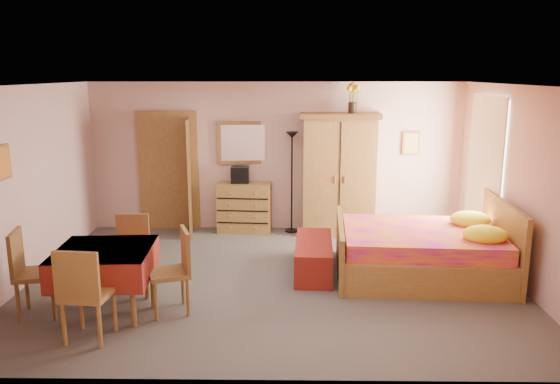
{
  "coord_description": "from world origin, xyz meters",
  "views": [
    {
      "loc": [
        0.2,
        -7.01,
        2.76
      ],
      "look_at": [
        0.1,
        0.3,
        1.15
      ],
      "focal_mm": 35.0,
      "sensor_mm": 36.0,
      "label": 1
    }
  ],
  "objects_px": {
    "dining_table": "(106,281)",
    "chair_east": "(169,272)",
    "bed": "(421,238)",
    "chair_west": "(38,273)",
    "bench": "(314,257)",
    "chair_south": "(88,292)",
    "stereo": "(240,175)",
    "chair_north": "(130,253)",
    "sunflower_vase": "(353,98)",
    "wall_mirror": "(245,143)",
    "floor_lamp": "(292,183)",
    "chest_of_drawers": "(245,207)",
    "wardrobe": "(339,174)"
  },
  "relations": [
    {
      "from": "chest_of_drawers",
      "to": "wardrobe",
      "type": "bearing_deg",
      "value": 1.3
    },
    {
      "from": "chair_south",
      "to": "wall_mirror",
      "type": "bearing_deg",
      "value": 77.99
    },
    {
      "from": "bed",
      "to": "chair_south",
      "type": "relative_size",
      "value": 2.22
    },
    {
      "from": "bed",
      "to": "chair_north",
      "type": "distance_m",
      "value": 3.9
    },
    {
      "from": "bed",
      "to": "chair_west",
      "type": "height_order",
      "value": "bed"
    },
    {
      "from": "bed",
      "to": "chair_north",
      "type": "bearing_deg",
      "value": -168.86
    },
    {
      "from": "dining_table",
      "to": "chair_west",
      "type": "xyz_separation_m",
      "value": [
        -0.76,
        -0.07,
        0.12
      ]
    },
    {
      "from": "stereo",
      "to": "chair_north",
      "type": "relative_size",
      "value": 0.33
    },
    {
      "from": "chair_south",
      "to": "chair_east",
      "type": "relative_size",
      "value": 1.05
    },
    {
      "from": "floor_lamp",
      "to": "sunflower_vase",
      "type": "relative_size",
      "value": 3.5
    },
    {
      "from": "stereo",
      "to": "dining_table",
      "type": "xyz_separation_m",
      "value": [
        -1.27,
        -3.41,
        -0.62
      ]
    },
    {
      "from": "wardrobe",
      "to": "chair_west",
      "type": "relative_size",
      "value": 2.05
    },
    {
      "from": "bed",
      "to": "chair_east",
      "type": "xyz_separation_m",
      "value": [
        -3.2,
        -1.24,
        -0.04
      ]
    },
    {
      "from": "wardrobe",
      "to": "sunflower_vase",
      "type": "distance_m",
      "value": 1.31
    },
    {
      "from": "chair_west",
      "to": "stereo",
      "type": "bearing_deg",
      "value": 138.33
    },
    {
      "from": "chair_east",
      "to": "chair_north",
      "type": "bearing_deg",
      "value": 21.93
    },
    {
      "from": "chest_of_drawers",
      "to": "chair_north",
      "type": "bearing_deg",
      "value": -111.89
    },
    {
      "from": "chair_west",
      "to": "chair_east",
      "type": "distance_m",
      "value": 1.49
    },
    {
      "from": "bench",
      "to": "chair_south",
      "type": "xyz_separation_m",
      "value": [
        -2.45,
        -1.99,
        0.29
      ]
    },
    {
      "from": "chair_north",
      "to": "chair_east",
      "type": "distance_m",
      "value": 1.0
    },
    {
      "from": "chest_of_drawers",
      "to": "chair_north",
      "type": "relative_size",
      "value": 0.98
    },
    {
      "from": "chest_of_drawers",
      "to": "chair_south",
      "type": "bearing_deg",
      "value": -103.9
    },
    {
      "from": "wardrobe",
      "to": "floor_lamp",
      "type": "bearing_deg",
      "value": 178.25
    },
    {
      "from": "wall_mirror",
      "to": "chair_south",
      "type": "relative_size",
      "value": 0.92
    },
    {
      "from": "chest_of_drawers",
      "to": "chair_north",
      "type": "distance_m",
      "value": 2.89
    },
    {
      "from": "sunflower_vase",
      "to": "dining_table",
      "type": "bearing_deg",
      "value": -134.07
    },
    {
      "from": "chair_south",
      "to": "chair_west",
      "type": "relative_size",
      "value": 1.02
    },
    {
      "from": "bench",
      "to": "chair_south",
      "type": "relative_size",
      "value": 1.31
    },
    {
      "from": "chair_south",
      "to": "chair_west",
      "type": "height_order",
      "value": "chair_south"
    },
    {
      "from": "chair_north",
      "to": "stereo",
      "type": "bearing_deg",
      "value": -117.09
    },
    {
      "from": "chest_of_drawers",
      "to": "chair_west",
      "type": "xyz_separation_m",
      "value": [
        -2.11,
        -3.44,
        0.08
      ]
    },
    {
      "from": "bed",
      "to": "bench",
      "type": "relative_size",
      "value": 1.7
    },
    {
      "from": "floor_lamp",
      "to": "chair_west",
      "type": "distance_m",
      "value": 4.52
    },
    {
      "from": "dining_table",
      "to": "chair_east",
      "type": "bearing_deg",
      "value": 2.19
    },
    {
      "from": "chest_of_drawers",
      "to": "wardrobe",
      "type": "height_order",
      "value": "wardrobe"
    },
    {
      "from": "floor_lamp",
      "to": "chair_west",
      "type": "relative_size",
      "value": 1.73
    },
    {
      "from": "wall_mirror",
      "to": "chair_north",
      "type": "relative_size",
      "value": 1.02
    },
    {
      "from": "bench",
      "to": "dining_table",
      "type": "height_order",
      "value": "dining_table"
    },
    {
      "from": "stereo",
      "to": "bench",
      "type": "distance_m",
      "value": 2.5
    },
    {
      "from": "bed",
      "to": "dining_table",
      "type": "xyz_separation_m",
      "value": [
        -3.93,
        -1.27,
        -0.14
      ]
    },
    {
      "from": "dining_table",
      "to": "chair_west",
      "type": "height_order",
      "value": "chair_west"
    },
    {
      "from": "dining_table",
      "to": "chair_south",
      "type": "distance_m",
      "value": 0.65
    },
    {
      "from": "bed",
      "to": "stereo",
      "type": "bearing_deg",
      "value": 145.07
    },
    {
      "from": "floor_lamp",
      "to": "bed",
      "type": "height_order",
      "value": "floor_lamp"
    },
    {
      "from": "chest_of_drawers",
      "to": "bed",
      "type": "bearing_deg",
      "value": -34.79
    },
    {
      "from": "stereo",
      "to": "chair_west",
      "type": "distance_m",
      "value": 4.05
    },
    {
      "from": "wardrobe",
      "to": "bench",
      "type": "height_order",
      "value": "wardrobe"
    },
    {
      "from": "wardrobe",
      "to": "chair_east",
      "type": "relative_size",
      "value": 2.11
    },
    {
      "from": "wardrobe",
      "to": "bench",
      "type": "distance_m",
      "value": 2.16
    },
    {
      "from": "dining_table",
      "to": "chair_north",
      "type": "height_order",
      "value": "chair_north"
    }
  ]
}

